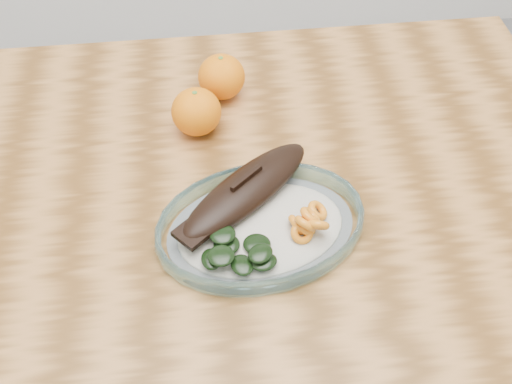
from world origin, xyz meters
TOP-DOWN VIEW (x-y plane):
  - dining_table at (0.00, 0.00)m, footprint 1.20×0.80m
  - plated_meal at (0.06, -0.10)m, footprint 0.62×0.62m
  - orange_left at (-0.02, 0.13)m, footprint 0.08×0.08m
  - orange_right at (0.03, 0.21)m, footprint 0.08×0.08m

SIDE VIEW (x-z plane):
  - dining_table at x=0.00m, z-range 0.28..1.03m
  - plated_meal at x=0.06m, z-range 0.73..0.81m
  - orange_right at x=0.03m, z-range 0.75..0.83m
  - orange_left at x=-0.02m, z-range 0.75..0.83m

